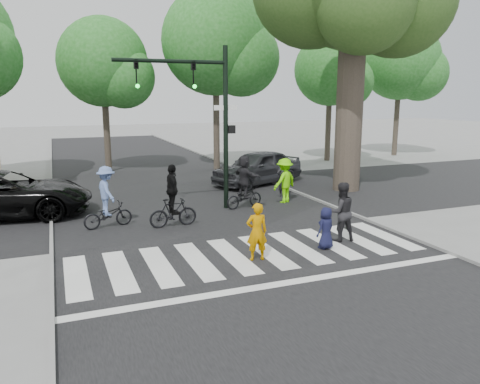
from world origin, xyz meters
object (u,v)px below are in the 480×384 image
(cyclist_mid, at_px, (173,202))
(pedestrian_woman, at_px, (257,232))
(cyclist_left, at_px, (107,201))
(car_suv, at_px, (3,194))
(car_grey, at_px, (258,167))
(pedestrian_child, at_px, (326,228))
(cyclist_right, at_px, (244,184))
(traffic_signal, at_px, (204,105))
(pedestrian_adult, at_px, (341,212))

(cyclist_mid, bearing_deg, pedestrian_woman, -71.95)
(cyclist_left, height_order, cyclist_mid, cyclist_mid)
(car_suv, height_order, car_grey, car_suv)
(pedestrian_child, bearing_deg, cyclist_left, -58.32)
(pedestrian_woman, height_order, cyclist_left, cyclist_left)
(cyclist_right, bearing_deg, traffic_signal, 172.24)
(pedestrian_adult, distance_m, car_suv, 11.64)
(pedestrian_child, distance_m, car_suv, 11.30)
(cyclist_left, bearing_deg, car_suv, 140.44)
(pedestrian_adult, bearing_deg, pedestrian_woman, 19.04)
(pedestrian_adult, bearing_deg, traffic_signal, -55.80)
(pedestrian_child, xyz_separation_m, cyclist_left, (-5.45, 4.48, 0.28))
(traffic_signal, distance_m, car_grey, 6.45)
(pedestrian_woman, bearing_deg, pedestrian_child, -168.39)
(pedestrian_woman, relative_size, cyclist_right, 0.76)
(traffic_signal, height_order, pedestrian_adult, traffic_signal)
(pedestrian_woman, distance_m, pedestrian_child, 2.19)
(pedestrian_child, xyz_separation_m, pedestrian_adult, (0.80, 0.48, 0.29))
(pedestrian_woman, bearing_deg, car_grey, -106.02)
(pedestrian_child, height_order, pedestrian_adult, pedestrian_adult)
(cyclist_left, distance_m, cyclist_right, 5.24)
(traffic_signal, xyz_separation_m, pedestrian_adult, (2.59, -5.10, -3.02))
(cyclist_right, relative_size, car_grey, 0.42)
(cyclist_right, bearing_deg, cyclist_mid, -153.20)
(pedestrian_child, bearing_deg, cyclist_right, -105.88)
(pedestrian_woman, distance_m, cyclist_right, 5.83)
(cyclist_mid, relative_size, car_suv, 0.35)
(pedestrian_woman, height_order, cyclist_mid, cyclist_mid)
(pedestrian_adult, bearing_deg, cyclist_left, -25.37)
(car_suv, bearing_deg, car_grey, -70.09)
(pedestrian_adult, relative_size, cyclist_right, 0.87)
(cyclist_left, bearing_deg, car_grey, 34.21)
(cyclist_mid, height_order, car_suv, cyclist_mid)
(cyclist_right, bearing_deg, car_grey, 60.32)
(pedestrian_woman, height_order, pedestrian_adult, pedestrian_adult)
(pedestrian_child, bearing_deg, car_grey, -121.49)
(car_grey, bearing_deg, traffic_signal, -65.49)
(pedestrian_woman, xyz_separation_m, car_grey, (4.33, 9.79, 0.05))
(cyclist_left, xyz_separation_m, cyclist_right, (5.17, 0.89, 0.03))
(pedestrian_adult, xyz_separation_m, cyclist_left, (-6.25, 4.00, -0.01))
(traffic_signal, xyz_separation_m, cyclist_mid, (-1.66, -1.81, -3.05))
(traffic_signal, bearing_deg, car_grey, 45.89)
(traffic_signal, distance_m, cyclist_left, 4.87)
(cyclist_right, height_order, car_grey, cyclist_right)
(pedestrian_woman, height_order, cyclist_right, cyclist_right)
(pedestrian_child, relative_size, cyclist_mid, 0.58)
(car_grey, bearing_deg, pedestrian_child, -33.96)
(pedestrian_child, distance_m, cyclist_left, 7.06)
(cyclist_right, bearing_deg, pedestrian_woman, -108.95)
(cyclist_left, relative_size, car_suv, 0.34)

